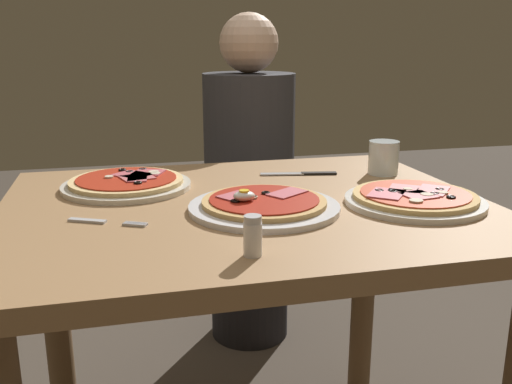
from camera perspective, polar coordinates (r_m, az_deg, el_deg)
dining_table at (r=1.24m, az=-0.97°, el=-6.91°), size 1.02×0.81×0.76m
pizza_foreground at (r=1.14m, az=0.79°, el=-1.29°), size 0.31×0.31×0.05m
pizza_across_left at (r=1.34m, az=-12.94°, el=0.88°), size 0.30×0.30×0.03m
pizza_across_right at (r=1.22m, az=15.78°, el=-0.63°), size 0.29×0.29×0.03m
water_glass_near at (r=1.48m, az=12.79°, el=3.19°), size 0.08×0.08×0.09m
fork at (r=1.10m, az=-15.44°, el=-2.92°), size 0.15×0.08×0.00m
knife at (r=1.44m, az=4.89°, el=1.88°), size 0.20×0.05×0.01m
salt_shaker at (r=0.89m, az=-0.33°, el=-4.50°), size 0.03×0.03×0.07m
diner_person at (r=2.03m, az=-0.68°, el=0.04°), size 0.32×0.32×1.18m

